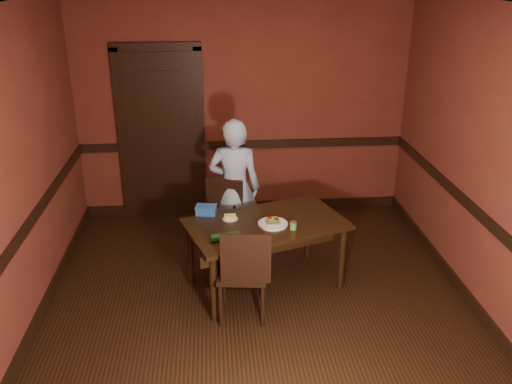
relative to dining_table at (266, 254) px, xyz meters
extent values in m
cube|color=black|center=(-0.10, -0.44, -0.35)|extent=(4.00, 4.50, 0.01)
cube|color=beige|center=(-0.10, -0.44, 2.35)|extent=(4.00, 4.50, 0.01)
cube|color=maroon|center=(-0.10, 1.81, 1.00)|extent=(4.00, 0.02, 2.70)
cube|color=maroon|center=(-0.10, -2.69, 1.00)|extent=(4.00, 0.02, 2.70)
cube|color=maroon|center=(-2.10, -0.44, 1.00)|extent=(0.02, 4.50, 2.70)
cube|color=maroon|center=(1.90, -0.44, 1.00)|extent=(0.02, 4.50, 2.70)
cube|color=black|center=(-0.10, 1.80, 0.55)|extent=(4.00, 0.03, 0.10)
cube|color=black|center=(-2.09, -0.44, 0.55)|extent=(0.03, 4.50, 0.10)
cube|color=black|center=(1.88, -0.44, 0.55)|extent=(0.03, 4.50, 0.10)
cube|color=black|center=(-0.10, 1.80, -0.29)|extent=(4.00, 0.03, 0.12)
cube|color=black|center=(-2.09, -0.44, -0.29)|extent=(0.03, 4.50, 0.12)
cube|color=black|center=(1.88, -0.44, -0.29)|extent=(0.03, 4.50, 0.12)
cube|color=black|center=(-1.10, 1.77, 0.68)|extent=(0.85, 0.04, 2.05)
cube|color=black|center=(-1.58, 1.79, 0.68)|extent=(0.10, 0.06, 2.15)
cube|color=black|center=(-0.63, 1.79, 0.68)|extent=(0.10, 0.06, 2.15)
cube|color=black|center=(-1.10, 1.79, 1.75)|extent=(1.05, 0.06, 0.10)
cube|color=black|center=(0.00, 0.00, 0.00)|extent=(1.68, 1.27, 0.70)
imported|color=#9FBAD7|center=(-0.27, 0.74, 0.41)|extent=(0.60, 0.43, 1.52)
cylinder|color=white|center=(0.06, -0.06, 0.35)|extent=(0.28, 0.28, 0.01)
cube|color=#A68550|center=(0.06, -0.06, 0.37)|extent=(0.13, 0.12, 0.02)
ellipsoid|color=#48982E|center=(0.06, -0.06, 0.40)|extent=(0.12, 0.11, 0.03)
cylinder|color=#B81B04|center=(0.03, -0.04, 0.41)|extent=(0.05, 0.05, 0.01)
cylinder|color=#B81B04|center=(0.09, -0.07, 0.41)|extent=(0.05, 0.05, 0.01)
cylinder|color=#7DA95A|center=(0.03, -0.09, 0.41)|extent=(0.03, 0.03, 0.01)
cylinder|color=#7DA95A|center=(0.09, -0.03, 0.41)|extent=(0.03, 0.03, 0.01)
cylinder|color=#7DA95A|center=(0.06, -0.06, 0.41)|extent=(0.03, 0.03, 0.01)
cylinder|color=#598F46|center=(0.24, -0.17, 0.38)|extent=(0.06, 0.06, 0.07)
cylinder|color=#B8B9AF|center=(0.24, -0.17, 0.42)|extent=(0.07, 0.07, 0.01)
cylinder|color=white|center=(-0.34, 0.09, 0.35)|extent=(0.15, 0.15, 0.01)
cube|color=#D9D671|center=(-0.34, 0.09, 0.38)|extent=(0.11, 0.07, 0.04)
cube|color=blue|center=(-0.57, 0.24, 0.39)|extent=(0.21, 0.16, 0.07)
cube|color=blue|center=(-0.57, 0.24, 0.43)|extent=(0.22, 0.17, 0.01)
cylinder|color=#113B14|center=(-0.40, -0.34, 0.38)|extent=(0.27, 0.12, 0.07)
camera|label=1|loc=(-0.48, -4.62, 2.62)|focal=38.00mm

